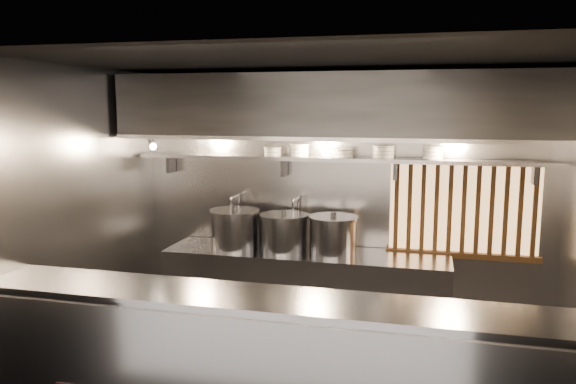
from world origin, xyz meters
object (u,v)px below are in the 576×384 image
at_px(stock_pot_right, 284,232).
at_px(heat_lamp, 151,141).
at_px(stock_pot_left, 235,229).
at_px(stock_pot_mid, 333,235).
at_px(pendant_bulb, 326,152).

bearing_deg(stock_pot_right, heat_lamp, -168.56).
height_order(stock_pot_left, stock_pot_right, stock_pot_left).
height_order(heat_lamp, stock_pot_mid, heat_lamp).
bearing_deg(stock_pot_mid, heat_lamp, -171.79).
bearing_deg(heat_lamp, stock_pot_left, 17.74).
bearing_deg(pendant_bulb, heat_lamp, -169.00).
relative_size(heat_lamp, stock_pot_right, 0.54).
bearing_deg(stock_pot_left, pendant_bulb, 5.12).
bearing_deg(stock_pot_mid, stock_pot_right, 179.75).
relative_size(stock_pot_left, stock_pot_mid, 1.19).
xyz_separation_m(heat_lamp, stock_pot_left, (0.82, 0.26, -0.95)).
distance_m(heat_lamp, pendant_bulb, 1.83).
xyz_separation_m(pendant_bulb, stock_pot_right, (-0.43, -0.07, -0.86)).
relative_size(stock_pot_mid, stock_pot_right, 0.93).
relative_size(heat_lamp, pendant_bulb, 1.87).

